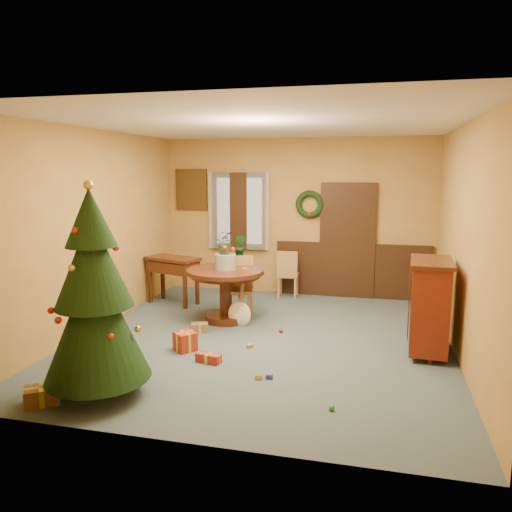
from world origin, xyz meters
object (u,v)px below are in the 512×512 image
(writing_desk, at_px, (173,269))
(sideboard, at_px, (429,304))
(chair_near, at_px, (240,285))
(christmas_tree, at_px, (94,297))
(dining_table, at_px, (226,285))

(writing_desk, height_order, sideboard, sideboard)
(writing_desk, relative_size, sideboard, 0.85)
(chair_near, xyz_separation_m, sideboard, (2.76, -0.98, 0.13))
(sideboard, bearing_deg, writing_desk, 159.98)
(christmas_tree, distance_m, sideboard, 4.02)
(chair_near, relative_size, sideboard, 0.80)
(dining_table, bearing_deg, christmas_tree, -100.29)
(dining_table, xyz_separation_m, chair_near, (0.14, 0.27, -0.05))
(chair_near, height_order, sideboard, sideboard)
(dining_table, distance_m, christmas_tree, 2.89)
(dining_table, height_order, christmas_tree, christmas_tree)
(dining_table, height_order, chair_near, chair_near)
(christmas_tree, height_order, writing_desk, christmas_tree)
(chair_near, xyz_separation_m, writing_desk, (-1.35, 0.51, 0.10))
(writing_desk, bearing_deg, dining_table, -33.17)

